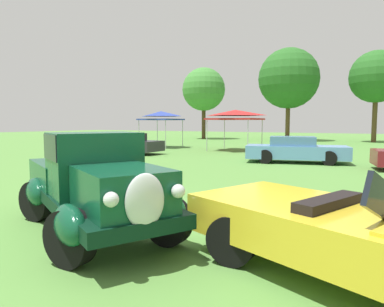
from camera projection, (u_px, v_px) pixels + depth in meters
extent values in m
plane|color=#568C3D|center=(120.00, 223.00, 6.42)|extent=(120.00, 120.00, 0.00)
cube|color=black|center=(93.00, 199.00, 5.91)|extent=(4.42, 3.25, 0.20)
cube|color=#0F472D|center=(120.00, 189.00, 4.82)|extent=(1.89, 1.69, 0.60)
ellipsoid|color=silver|center=(145.00, 201.00, 4.15)|extent=(0.38, 0.53, 0.68)
cube|color=#0F472D|center=(95.00, 164.00, 5.76)|extent=(1.53, 1.69, 1.04)
cube|color=black|center=(94.00, 146.00, 5.73)|extent=(1.47, 1.67, 0.40)
cube|color=#0F472D|center=(75.00, 173.00, 6.88)|extent=(2.28, 2.10, 0.48)
ellipsoid|color=#0F472D|center=(168.00, 209.00, 5.19)|extent=(0.98, 0.75, 0.52)
ellipsoid|color=#0F472D|center=(69.00, 225.00, 4.41)|extent=(0.98, 0.75, 0.52)
ellipsoid|color=#0F472D|center=(110.00, 184.00, 7.30)|extent=(0.98, 0.75, 0.52)
ellipsoid|color=#0F472D|center=(36.00, 192.00, 6.52)|extent=(0.98, 0.75, 0.52)
sphere|color=silver|center=(178.00, 191.00, 4.35)|extent=(0.18, 0.18, 0.18)
sphere|color=silver|center=(111.00, 200.00, 3.87)|extent=(0.18, 0.18, 0.18)
cylinder|color=black|center=(168.00, 221.00, 5.21)|extent=(0.76, 0.24, 0.76)
cylinder|color=black|center=(70.00, 238.00, 4.42)|extent=(0.76, 0.24, 0.76)
cylinder|color=black|center=(110.00, 192.00, 7.32)|extent=(0.76, 0.24, 0.76)
cylinder|color=black|center=(37.00, 201.00, 6.53)|extent=(0.76, 0.24, 0.76)
cube|color=yellow|center=(362.00, 236.00, 3.93)|extent=(4.59, 3.16, 0.52)
cube|color=black|center=(329.00, 209.00, 4.23)|extent=(0.70, 1.22, 0.28)
cylinder|color=black|center=(300.00, 220.00, 5.45)|extent=(0.66, 0.20, 0.66)
cylinder|color=black|center=(232.00, 241.00, 4.48)|extent=(0.66, 0.20, 0.66)
cube|color=#28282D|center=(130.00, 145.00, 20.66)|extent=(3.95, 1.82, 0.60)
cube|color=black|center=(128.00, 137.00, 20.69)|extent=(1.77, 1.51, 0.44)
cylinder|color=black|center=(137.00, 150.00, 19.41)|extent=(0.64, 0.22, 0.64)
cylinder|color=black|center=(107.00, 148.00, 20.62)|extent=(0.64, 0.22, 0.64)
cube|color=#669EDB|center=(296.00, 152.00, 15.99)|extent=(4.82, 2.76, 0.60)
cube|color=#517EAF|center=(292.00, 141.00, 15.99)|extent=(2.30, 1.90, 0.44)
cylinder|color=black|center=(330.00, 158.00, 14.92)|extent=(0.64, 0.22, 0.64)
cylinder|color=black|center=(265.00, 157.00, 15.61)|extent=(0.64, 0.22, 0.64)
cylinder|color=#B7B7BC|center=(183.00, 134.00, 26.15)|extent=(0.05, 0.05, 2.05)
cylinder|color=#B7B7BC|center=(166.00, 135.00, 24.11)|extent=(0.05, 0.05, 2.05)
cylinder|color=#B7B7BC|center=(157.00, 133.00, 27.29)|extent=(0.05, 0.05, 2.05)
cylinder|color=#B7B7BC|center=(139.00, 134.00, 25.25)|extent=(0.05, 0.05, 2.05)
cube|color=#2D429E|center=(161.00, 119.00, 25.60)|extent=(2.60, 2.60, 0.10)
pyramid|color=#2D429E|center=(161.00, 114.00, 25.56)|extent=(2.55, 2.55, 0.38)
cylinder|color=#B7B7BC|center=(262.00, 135.00, 23.44)|extent=(0.05, 0.05, 2.05)
cylinder|color=#B7B7BC|center=(248.00, 136.00, 21.00)|extent=(0.05, 0.05, 2.05)
cylinder|color=#B7B7BC|center=(224.00, 134.00, 24.81)|extent=(0.05, 0.05, 2.05)
cylinder|color=#B7B7BC|center=(207.00, 136.00, 22.37)|extent=(0.05, 0.05, 2.05)
cube|color=red|center=(235.00, 119.00, 22.81)|extent=(3.12, 3.12, 0.10)
pyramid|color=red|center=(235.00, 113.00, 22.77)|extent=(3.05, 3.05, 0.38)
cylinder|color=#47331E|center=(204.00, 120.00, 39.43)|extent=(0.44, 0.44, 4.30)
sphere|color=#428938|center=(204.00, 89.00, 39.12)|extent=(4.88, 4.88, 4.88)
cylinder|color=brown|center=(288.00, 118.00, 35.59)|extent=(0.44, 0.44, 4.68)
sphere|color=#286623|center=(289.00, 78.00, 35.23)|extent=(6.15, 6.15, 6.15)
cylinder|color=brown|center=(375.00, 117.00, 32.38)|extent=(0.44, 0.44, 4.81)
sphere|color=#286623|center=(376.00, 77.00, 32.04)|extent=(4.85, 4.85, 4.85)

